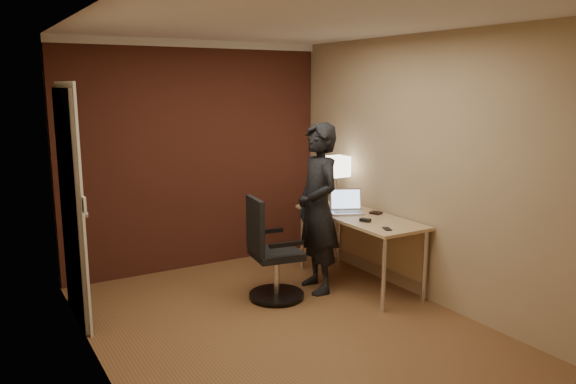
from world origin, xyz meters
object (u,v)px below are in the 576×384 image
Objects in this scene: wallet at (376,213)px; person at (318,208)px; mouse at (365,220)px; desk at (365,227)px; office_chair at (270,256)px; laptop at (346,206)px; desk_lamp at (337,167)px; phone at (387,229)px.

person is at bearing 169.68° from wallet.
wallet is (0.30, 0.21, -0.01)m from mouse.
desk is 1.53× the size of office_chair.
laptop is 0.31m from wallet.
laptop is 0.45m from person.
phone is at bearing -101.69° from desk_lamp.
laptop reaches higher than desk.
wallet is at bearing -48.07° from laptop.
phone is (-0.20, -0.57, 0.13)m from desk.
person is (-0.43, -0.11, 0.04)m from laptop.
mouse is 0.98m from office_chair.
person is (-0.64, 0.12, 0.10)m from wallet.
desk is 0.58m from person.
desk is at bearing -64.73° from laptop.
wallet is 1.21m from office_chair.
office_chair is (-0.96, -0.11, -0.36)m from laptop.
desk_lamp reaches higher than laptop.
phone is 0.62m from wallet.
person is at bearing -0.96° from office_chair.
laptop is at bearing -109.79° from desk_lamp.
person is (-0.56, -0.47, -0.31)m from desk_lamp.
desk_lamp is 4.86× the size of wallet.
laptop reaches higher than phone.
mouse is (-0.09, -0.44, -0.05)m from laptop.
desk_lamp is 0.72m from wallet.
laptop is at bearing 52.98° from mouse.
desk is 0.62m from phone.
mouse is 0.06× the size of person.
mouse is at bearing -105.64° from desk_lamp.
laptop is 4.10× the size of mouse.
office_chair reaches higher than laptop.
desk is at bearing 27.00° from mouse.
desk is at bearing -93.63° from desk_lamp.
desk_lamp is at bearing 86.37° from desk.
desk_lamp is (0.04, 0.56, 0.55)m from desk.
office_chair reaches higher than desk.
mouse is 0.91× the size of wallet.
phone is (-0.01, -0.33, -0.01)m from mouse.
wallet is 0.11× the size of office_chair.
mouse is at bearing -145.40° from wallet.
office_chair is (-1.17, 0.12, -0.31)m from wallet.
laptop is (-0.13, -0.36, -0.35)m from desk_lamp.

